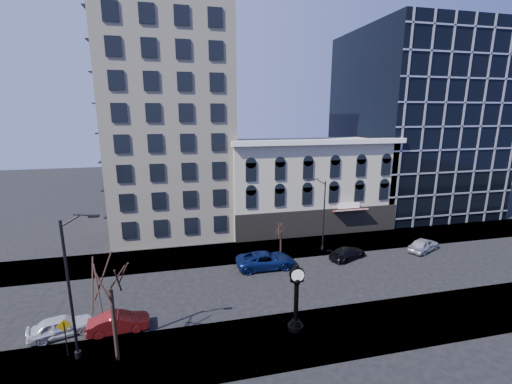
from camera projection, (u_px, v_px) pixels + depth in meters
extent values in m
plane|color=black|center=(245.00, 287.00, 31.51)|extent=(160.00, 160.00, 0.00)
cube|color=gray|center=(231.00, 253.00, 39.09)|extent=(160.00, 6.00, 0.12)
cube|color=gray|center=(267.00, 342.00, 23.91)|extent=(160.00, 6.00, 0.12)
cube|color=beige|center=(169.00, 86.00, 43.91)|extent=(15.00, 15.00, 38.00)
cube|color=#B6AE96|center=(306.00, 183.00, 47.98)|extent=(22.00, 10.00, 12.00)
cube|color=white|center=(323.00, 142.00, 41.64)|extent=(22.60, 0.80, 0.60)
cube|color=black|center=(319.00, 223.00, 44.14)|extent=(22.00, 0.30, 3.60)
cube|color=maroon|center=(350.00, 210.00, 44.14)|extent=(4.50, 1.18, 0.55)
cube|color=black|center=(413.00, 123.00, 55.32)|extent=(20.00, 20.00, 28.00)
cylinder|color=black|center=(295.00, 327.00, 25.22)|extent=(1.15, 1.15, 0.31)
cylinder|color=black|center=(295.00, 324.00, 25.16)|extent=(0.84, 0.84, 0.21)
cylinder|color=black|center=(296.00, 321.00, 25.11)|extent=(0.63, 0.63, 0.17)
cylinder|color=black|center=(296.00, 302.00, 24.75)|extent=(0.34, 0.34, 3.04)
sphere|color=black|center=(297.00, 281.00, 24.38)|extent=(0.59, 0.59, 0.59)
cube|color=black|center=(297.00, 280.00, 24.36)|extent=(0.96, 0.34, 0.26)
cylinder|color=black|center=(297.00, 274.00, 24.27)|extent=(1.12, 0.46, 1.09)
cylinder|color=white|center=(298.00, 276.00, 24.10)|extent=(0.92, 0.13, 0.92)
cylinder|color=white|center=(296.00, 273.00, 24.44)|extent=(0.92, 0.13, 0.92)
sphere|color=black|center=(297.00, 266.00, 24.12)|extent=(0.21, 0.21, 0.21)
cylinder|color=black|center=(70.00, 292.00, 21.23)|extent=(0.17, 0.17, 9.37)
cylinder|color=black|center=(78.00, 354.00, 22.24)|extent=(0.39, 0.39, 0.44)
cube|color=black|center=(97.00, 216.00, 20.46)|extent=(0.61, 0.28, 0.15)
cylinder|color=black|center=(324.00, 216.00, 38.95)|extent=(0.15, 0.15, 8.13)
cylinder|color=black|center=(322.00, 248.00, 39.83)|extent=(0.34, 0.34, 0.38)
cube|color=black|center=(310.00, 180.00, 37.87)|extent=(0.55, 0.29, 0.13)
cylinder|color=black|center=(114.00, 325.00, 21.56)|extent=(0.25, 0.25, 4.96)
cylinder|color=black|center=(281.00, 241.00, 38.91)|extent=(0.19, 0.19, 2.54)
cylinder|color=black|center=(66.00, 339.00, 22.13)|extent=(0.07, 0.07, 2.49)
cube|color=#E2AD0B|center=(64.00, 325.00, 21.90)|extent=(0.87, 0.25, 0.88)
imported|color=silver|center=(61.00, 326.00, 24.58)|extent=(4.58, 2.86, 1.45)
imported|color=maroon|center=(119.00, 322.00, 25.02)|extent=(4.40, 1.88, 1.41)
imported|color=#0C194C|center=(265.00, 260.00, 35.27)|extent=(6.09, 2.83, 1.69)
imported|color=black|center=(348.00, 253.00, 37.52)|extent=(5.00, 3.52, 1.34)
imported|color=#A5A8AD|center=(424.00, 245.00, 39.58)|extent=(4.86, 3.54, 1.54)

